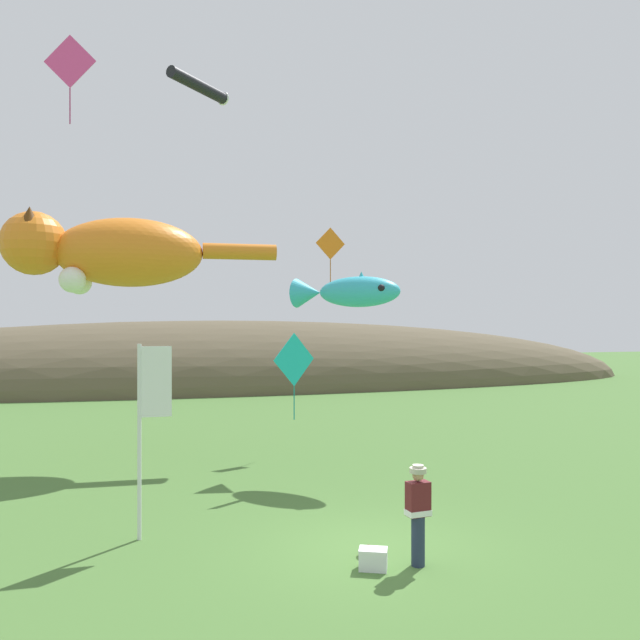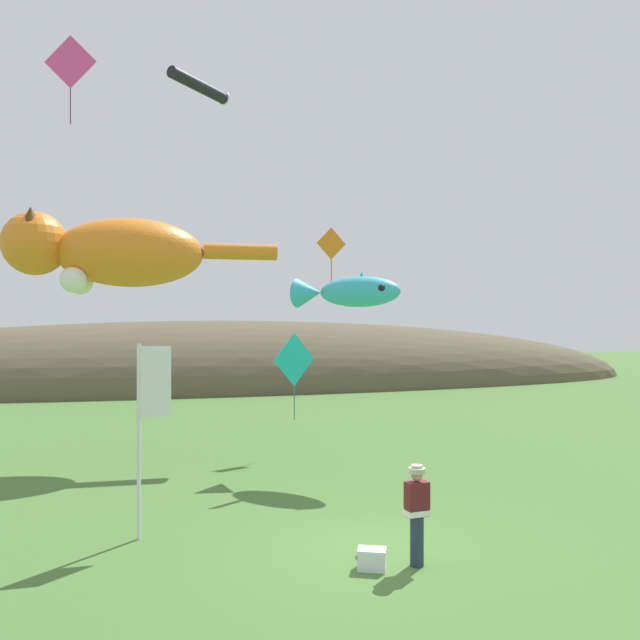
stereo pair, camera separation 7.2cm
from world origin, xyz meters
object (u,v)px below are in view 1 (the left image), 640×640
(festival_banner_pole, at_px, (148,411))
(festival_attendant, at_px, (418,512))
(kite_diamond_orange, at_px, (330,244))
(kite_fish_windsock, at_px, (347,292))
(kite_giant_cat, at_px, (109,252))
(kite_diamond_teal, at_px, (294,360))
(kite_diamond_pink, at_px, (70,62))
(kite_spool, at_px, (365,551))
(picnic_cooler, at_px, (373,559))
(kite_tube_streamer, at_px, (199,86))

(festival_banner_pole, bearing_deg, festival_attendant, -29.35)
(festival_banner_pole, height_order, kite_diamond_orange, kite_diamond_orange)
(festival_attendant, bearing_deg, kite_fish_windsock, 82.49)
(festival_attendant, xyz_separation_m, kite_giant_cat, (-5.90, 10.46, 5.50))
(festival_attendant, height_order, kite_diamond_orange, kite_diamond_orange)
(kite_diamond_orange, bearing_deg, festival_attendant, -97.86)
(festival_attendant, bearing_deg, kite_diamond_teal, 98.19)
(kite_diamond_teal, bearing_deg, kite_diamond_pink, 177.08)
(kite_spool, height_order, kite_diamond_teal, kite_diamond_teal)
(kite_diamond_teal, bearing_deg, kite_spool, -88.63)
(kite_giant_cat, bearing_deg, kite_diamond_orange, 6.76)
(kite_fish_windsock, distance_m, kite_diamond_teal, 2.91)
(picnic_cooler, bearing_deg, kite_tube_streamer, 104.53)
(kite_tube_streamer, relative_size, kite_diamond_orange, 1.04)
(kite_tube_streamer, bearing_deg, picnic_cooler, -75.47)
(kite_diamond_teal, bearing_deg, kite_fish_windsock, 32.24)
(kite_giant_cat, xyz_separation_m, kite_diamond_teal, (5.02, -4.29, -3.20))
(kite_spool, bearing_deg, kite_diamond_pink, 134.94)
(festival_attendant, height_order, kite_diamond_teal, kite_diamond_teal)
(festival_attendant, relative_size, kite_tube_streamer, 0.83)
(kite_diamond_pink, bearing_deg, kite_diamond_teal, -2.92)
(festival_attendant, relative_size, kite_diamond_orange, 0.87)
(kite_spool, relative_size, kite_diamond_pink, 0.09)
(kite_spool, height_order, kite_diamond_pink, kite_diamond_pink)
(festival_banner_pole, distance_m, kite_diamond_pink, 9.31)
(kite_spool, relative_size, festival_banner_pole, 0.05)
(festival_attendant, relative_size, kite_diamond_pink, 0.80)
(kite_spool, distance_m, kite_diamond_pink, 13.46)
(festival_attendant, xyz_separation_m, kite_tube_streamer, (-3.20, 9.22, 10.53))
(picnic_cooler, height_order, kite_tube_streamer, kite_tube_streamer)
(festival_banner_pole, xyz_separation_m, kite_diamond_teal, (3.73, 3.58, 0.72))
(kite_giant_cat, bearing_deg, kite_diamond_pink, -99.24)
(kite_spool, bearing_deg, kite_diamond_orange, 77.74)
(kite_giant_cat, height_order, kite_diamond_teal, kite_giant_cat)
(kite_spool, bearing_deg, kite_giant_cat, 117.69)
(kite_diamond_pink, bearing_deg, kite_giant_cat, 80.76)
(picnic_cooler, relative_size, kite_diamond_teal, 0.25)
(festival_banner_pole, xyz_separation_m, kite_fish_windsock, (5.59, 4.75, 2.63))
(festival_banner_pole, relative_size, kite_diamond_orange, 1.88)
(kite_tube_streamer, bearing_deg, kite_spool, -74.10)
(kite_spool, height_order, kite_diamond_orange, kite_diamond_orange)
(kite_diamond_orange, height_order, kite_diamond_teal, kite_diamond_orange)
(kite_tube_streamer, relative_size, kite_diamond_pink, 0.96)
(festival_banner_pole, distance_m, kite_fish_windsock, 7.79)
(festival_attendant, xyz_separation_m, kite_diamond_orange, (1.57, 11.35, 6.09))
(kite_fish_windsock, bearing_deg, kite_diamond_pink, -173.31)
(kite_giant_cat, distance_m, kite_diamond_teal, 7.33)
(kite_spool, bearing_deg, festival_attendant, -40.92)
(kite_spool, xyz_separation_m, kite_giant_cat, (-5.15, 9.81, 6.35))
(kite_spool, xyz_separation_m, festival_banner_pole, (-3.87, 1.94, 2.42))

